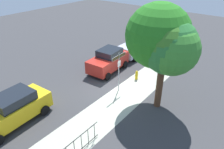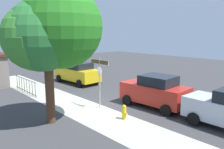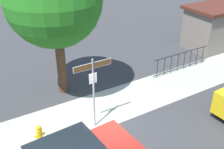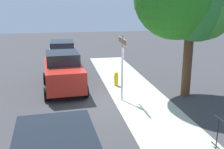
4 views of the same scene
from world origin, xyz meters
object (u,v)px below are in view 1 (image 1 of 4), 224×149
car_red (108,60)px  fire_hydrant (137,75)px  shade_tree (165,42)px  car_yellow (12,109)px  car_silver (137,46)px  street_sign (119,64)px

car_red → fire_hydrant: 2.90m
shade_tree → car_yellow: 9.84m
car_silver → car_yellow: car_yellow is taller
street_sign → car_red: street_sign is taller
car_yellow → fire_hydrant: car_yellow is taller
fire_hydrant → car_yellow: bearing=-19.0°
car_silver → car_red: car_red is taller
car_silver → fire_hydrant: size_ratio=6.00×
street_sign → car_red: bearing=-128.0°
street_sign → shade_tree: shade_tree is taller
car_yellow → fire_hydrant: size_ratio=5.96×
car_silver → shade_tree: bearing=42.2°
fire_hydrant → street_sign: bearing=-5.1°
shade_tree → car_yellow: bearing=-41.3°
street_sign → car_yellow: bearing=-23.2°
car_red → shade_tree: bearing=68.4°
car_silver → car_red: bearing=0.4°
car_red → car_yellow: (8.79, -0.26, -0.03)m
street_sign → fire_hydrant: street_sign is taller
fire_hydrant → car_silver: bearing=-148.0°
street_sign → car_yellow: (6.74, -2.89, -1.23)m
shade_tree → car_silver: 9.42m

